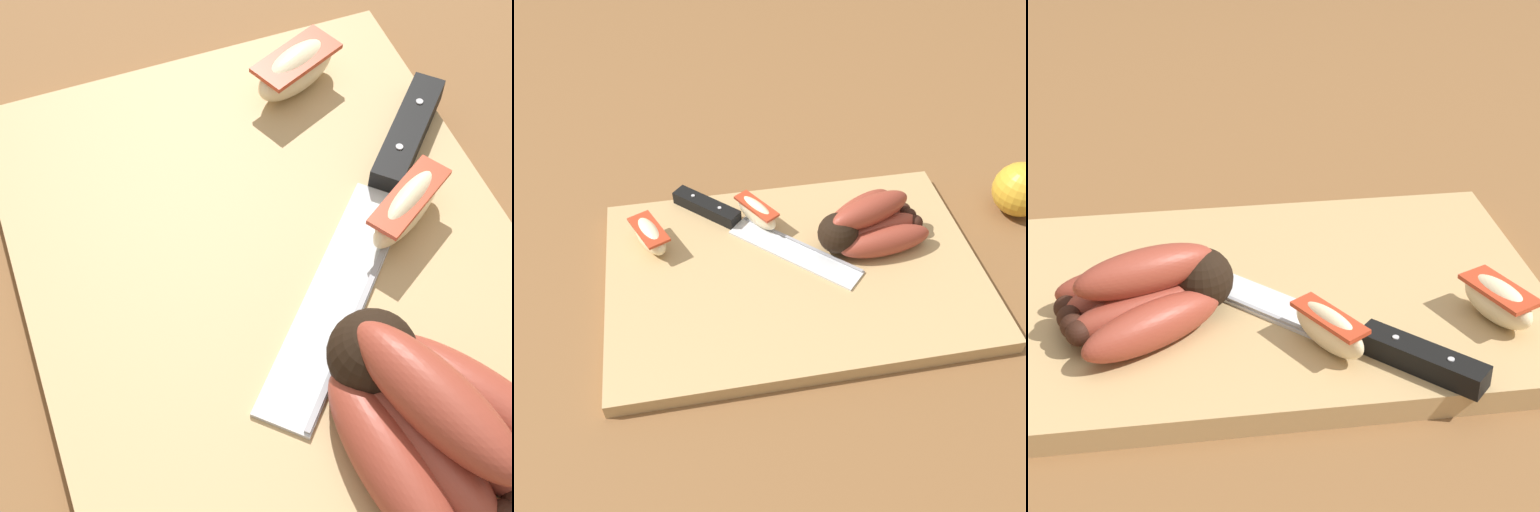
{
  "view_description": "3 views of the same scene",
  "coord_description": "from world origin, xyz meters",
  "views": [
    {
      "loc": [
        0.24,
        -0.1,
        0.46
      ],
      "look_at": [
        -0.02,
        0.0,
        0.04
      ],
      "focal_mm": 59.39,
      "sensor_mm": 36.0,
      "label": 1
    },
    {
      "loc": [
        -0.11,
        -0.45,
        0.54
      ],
      "look_at": [
        -0.02,
        0.03,
        0.03
      ],
      "focal_mm": 40.22,
      "sensor_mm": 36.0,
      "label": 2
    },
    {
      "loc": [
        0.08,
        0.61,
        0.41
      ],
      "look_at": [
        -0.01,
        0.01,
        0.05
      ],
      "focal_mm": 58.75,
      "sensor_mm": 36.0,
      "label": 3
    }
  ],
  "objects": [
    {
      "name": "apple_wedge_middle",
      "position": [
        -0.17,
        0.09,
        0.04
      ],
      "size": [
        0.05,
        0.08,
        0.03
      ],
      "color": "beige",
      "rests_on": "cutting_board"
    },
    {
      "name": "cutting_board",
      "position": [
        0.01,
        0.02,
        0.01
      ],
      "size": [
        0.46,
        0.31,
        0.02
      ],
      "primitive_type": "cube",
      "color": "tan",
      "rests_on": "ground_plane"
    },
    {
      "name": "apple_wedge_near",
      "position": [
        -0.03,
        0.11,
        0.04
      ],
      "size": [
        0.06,
        0.07,
        0.04
      ],
      "color": "beige",
      "rests_on": "cutting_board"
    },
    {
      "name": "chefs_knife",
      "position": [
        -0.05,
        0.11,
        0.03
      ],
      "size": [
        0.22,
        0.21,
        0.02
      ],
      "color": "silver",
      "rests_on": "cutting_board"
    },
    {
      "name": "banana_bunch",
      "position": [
        0.11,
        0.05,
        0.04
      ],
      "size": [
        0.15,
        0.13,
        0.07
      ],
      "color": "black",
      "rests_on": "cutting_board"
    },
    {
      "name": "ground_plane",
      "position": [
        0.0,
        0.0,
        0.0
      ],
      "size": [
        6.0,
        6.0,
        0.0
      ],
      "primitive_type": "plane",
      "color": "brown"
    }
  ]
}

